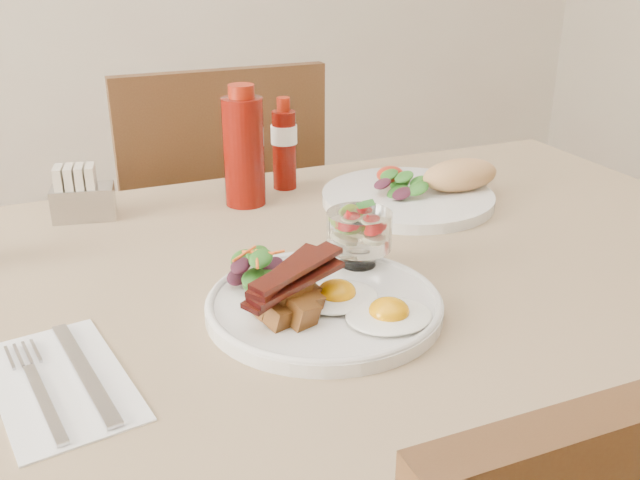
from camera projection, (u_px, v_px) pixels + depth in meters
The scene contains 12 objects.
table at pixel (337, 328), 0.98m from camera, with size 1.33×0.88×0.75m.
chair_far at pixel (216, 244), 1.60m from camera, with size 0.42×0.42×0.93m.
main_plate at pixel (324, 306), 0.84m from camera, with size 0.28×0.28×0.02m, color white.
fried_eggs at pixel (362, 304), 0.81m from camera, with size 0.16×0.19×0.03m.
bacon_potato_pile at pixel (292, 292), 0.80m from camera, with size 0.13×0.10×0.06m.
side_salad at pixel (257, 270), 0.87m from camera, with size 0.08×0.08×0.04m.
fruit_cup at pixel (359, 231), 0.91m from camera, with size 0.08×0.08×0.09m.
second_plate at pixel (420, 191), 1.19m from camera, with size 0.31×0.29×0.07m.
ketchup_bottle at pixel (244, 150), 1.15m from camera, with size 0.09×0.09×0.20m.
hot_sauce_bottle at pixel (284, 145), 1.23m from camera, with size 0.06×0.06×0.16m.
sugar_caddy at pixel (81, 197), 1.11m from camera, with size 0.10×0.07×0.09m.
napkin_cutlery at pixel (62, 381), 0.71m from camera, with size 0.15×0.24×0.01m.
Camera 1 is at (-0.35, -0.78, 1.16)m, focal length 40.00 mm.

